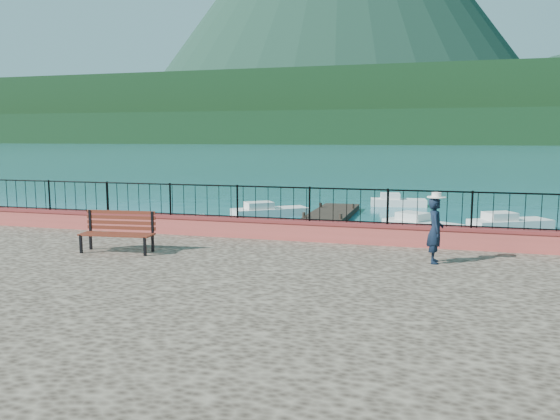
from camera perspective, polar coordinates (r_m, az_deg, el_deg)
The scene contains 14 objects.
ground at distance 12.57m, azimuth 0.59°, elevation -11.76°, with size 2000.00×2000.00×0.00m, color #19596B.
parapet at distance 15.68m, azimuth 4.16°, elevation -2.23°, with size 28.00×0.46×0.58m, color #BB4843.
railing at distance 15.57m, azimuth 4.18°, elevation 0.55°, with size 27.00×0.05×0.95m, color black.
dock at distance 24.32m, azimuth 3.48°, elevation -1.88°, with size 2.00×16.00×0.30m, color #2D231C.
far_forest at distance 311.49m, azimuth 15.42°, elevation 8.29°, with size 900.00×60.00×18.00m, color black.
foothills at distance 371.87m, azimuth 15.58°, elevation 10.14°, with size 900.00×120.00×44.00m, color black.
park_bench at distance 14.77m, azimuth -16.61°, elevation -3.05°, with size 1.96×0.81×1.06m.
person at distance 13.40m, azimuth 15.91°, elevation -2.07°, with size 0.57×0.37×1.57m, color black.
hat at distance 13.29m, azimuth 16.04°, elevation 1.52°, with size 0.44×0.44×0.12m, color white.
boat_0 at distance 23.98m, azimuth -8.36°, elevation -1.48°, with size 4.07×1.30×0.80m, color silver.
boat_1 at distance 25.16m, azimuth 14.66°, elevation -1.22°, with size 3.54×1.30×0.80m, color silver.
boat_2 at distance 27.05m, azimuth 22.93°, elevation -0.97°, with size 3.70×1.30×0.80m, color silver.
boat_3 at distance 28.91m, azimuth -1.07°, elevation 0.16°, with size 4.00×1.30×0.80m, color silver.
boat_4 at distance 33.87m, azimuth 12.26°, elevation 1.09°, with size 3.28×1.30×0.80m, color silver.
Camera 1 is at (3.11, -11.43, 4.18)m, focal length 35.00 mm.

